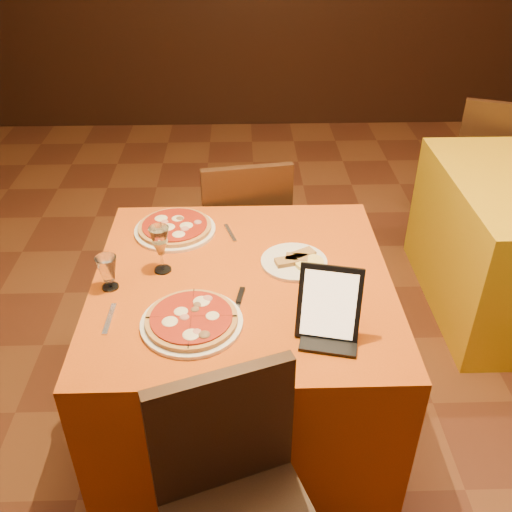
{
  "coord_description": "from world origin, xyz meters",
  "views": [
    {
      "loc": [
        -0.48,
        -1.75,
        1.99
      ],
      "look_at": [
        -0.43,
        -0.06,
        0.86
      ],
      "focal_mm": 40.0,
      "sensor_mm": 36.0,
      "label": 1
    }
  ],
  "objects_px": {
    "main_table": "(244,352)",
    "wine_glass": "(161,249)",
    "chair_side_far": "(488,163)",
    "pizza_far": "(175,228)",
    "water_glass": "(108,273)",
    "pizza_near": "(192,321)",
    "chair_main_far": "(242,232)",
    "tablet": "(329,303)"
  },
  "relations": [
    {
      "from": "main_table",
      "to": "wine_glass",
      "type": "relative_size",
      "value": 5.79
    },
    {
      "from": "chair_side_far",
      "to": "wine_glass",
      "type": "height_order",
      "value": "wine_glass"
    },
    {
      "from": "chair_side_far",
      "to": "pizza_far",
      "type": "xyz_separation_m",
      "value": [
        -1.86,
        -1.27,
        0.31
      ]
    },
    {
      "from": "water_glass",
      "to": "pizza_near",
      "type": "bearing_deg",
      "value": -34.58
    },
    {
      "from": "chair_main_far",
      "to": "wine_glass",
      "type": "xyz_separation_m",
      "value": [
        -0.3,
        -0.75,
        0.39
      ]
    },
    {
      "from": "pizza_far",
      "to": "wine_glass",
      "type": "relative_size",
      "value": 1.78
    },
    {
      "from": "main_table",
      "to": "pizza_far",
      "type": "xyz_separation_m",
      "value": [
        -0.28,
        0.34,
        0.39
      ]
    },
    {
      "from": "chair_main_far",
      "to": "pizza_far",
      "type": "height_order",
      "value": "chair_main_far"
    },
    {
      "from": "main_table",
      "to": "water_glass",
      "type": "bearing_deg",
      "value": -174.54
    },
    {
      "from": "chair_side_far",
      "to": "tablet",
      "type": "xyz_separation_m",
      "value": [
        -1.31,
        -1.92,
        0.41
      ]
    },
    {
      "from": "chair_main_far",
      "to": "tablet",
      "type": "bearing_deg",
      "value": 94.81
    },
    {
      "from": "wine_glass",
      "to": "water_glass",
      "type": "xyz_separation_m",
      "value": [
        -0.18,
        -0.1,
        -0.03
      ]
    },
    {
      "from": "wine_glass",
      "to": "tablet",
      "type": "height_order",
      "value": "tablet"
    },
    {
      "from": "pizza_near",
      "to": "tablet",
      "type": "bearing_deg",
      "value": -6.53
    },
    {
      "from": "chair_main_far",
      "to": "tablet",
      "type": "height_order",
      "value": "tablet"
    },
    {
      "from": "wine_glass",
      "to": "chair_main_far",
      "type": "bearing_deg",
      "value": 68.26
    },
    {
      "from": "wine_glass",
      "to": "water_glass",
      "type": "relative_size",
      "value": 1.46
    },
    {
      "from": "chair_main_far",
      "to": "wine_glass",
      "type": "relative_size",
      "value": 4.79
    },
    {
      "from": "pizza_near",
      "to": "tablet",
      "type": "height_order",
      "value": "tablet"
    },
    {
      "from": "wine_glass",
      "to": "tablet",
      "type": "relative_size",
      "value": 0.78
    },
    {
      "from": "water_glass",
      "to": "tablet",
      "type": "bearing_deg",
      "value": -19.29
    },
    {
      "from": "main_table",
      "to": "tablet",
      "type": "relative_size",
      "value": 4.51
    },
    {
      "from": "chair_side_far",
      "to": "tablet",
      "type": "distance_m",
      "value": 2.36
    },
    {
      "from": "pizza_near",
      "to": "water_glass",
      "type": "bearing_deg",
      "value": 145.42
    },
    {
      "from": "pizza_near",
      "to": "wine_glass",
      "type": "height_order",
      "value": "wine_glass"
    },
    {
      "from": "water_glass",
      "to": "wine_glass",
      "type": "bearing_deg",
      "value": 30.0
    },
    {
      "from": "tablet",
      "to": "wine_glass",
      "type": "bearing_deg",
      "value": 160.52
    },
    {
      "from": "pizza_far",
      "to": "chair_main_far",
      "type": "bearing_deg",
      "value": 59.33
    },
    {
      "from": "main_table",
      "to": "water_glass",
      "type": "xyz_separation_m",
      "value": [
        -0.48,
        -0.05,
        0.44
      ]
    },
    {
      "from": "main_table",
      "to": "chair_main_far",
      "type": "height_order",
      "value": "chair_main_far"
    },
    {
      "from": "pizza_near",
      "to": "chair_main_far",
      "type": "bearing_deg",
      "value": 80.94
    },
    {
      "from": "pizza_near",
      "to": "wine_glass",
      "type": "xyz_separation_m",
      "value": [
        -0.13,
        0.31,
        0.08
      ]
    },
    {
      "from": "pizza_far",
      "to": "pizza_near",
      "type": "bearing_deg",
      "value": -79.73
    },
    {
      "from": "main_table",
      "to": "chair_side_far",
      "type": "height_order",
      "value": "chair_side_far"
    },
    {
      "from": "tablet",
      "to": "chair_side_far",
      "type": "bearing_deg",
      "value": 68.72
    },
    {
      "from": "wine_glass",
      "to": "water_glass",
      "type": "distance_m",
      "value": 0.21
    },
    {
      "from": "main_table",
      "to": "pizza_near",
      "type": "xyz_separation_m",
      "value": [
        -0.17,
        -0.26,
        0.39
      ]
    },
    {
      "from": "pizza_near",
      "to": "tablet",
      "type": "xyz_separation_m",
      "value": [
        0.44,
        -0.05,
        0.1
      ]
    },
    {
      "from": "chair_side_far",
      "to": "pizza_far",
      "type": "height_order",
      "value": "chair_side_far"
    },
    {
      "from": "chair_side_far",
      "to": "pizza_far",
      "type": "distance_m",
      "value": 2.28
    },
    {
      "from": "wine_glass",
      "to": "pizza_near",
      "type": "bearing_deg",
      "value": -67.69
    },
    {
      "from": "main_table",
      "to": "chair_side_far",
      "type": "xyz_separation_m",
      "value": [
        1.59,
        1.61,
        0.08
      ]
    }
  ]
}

